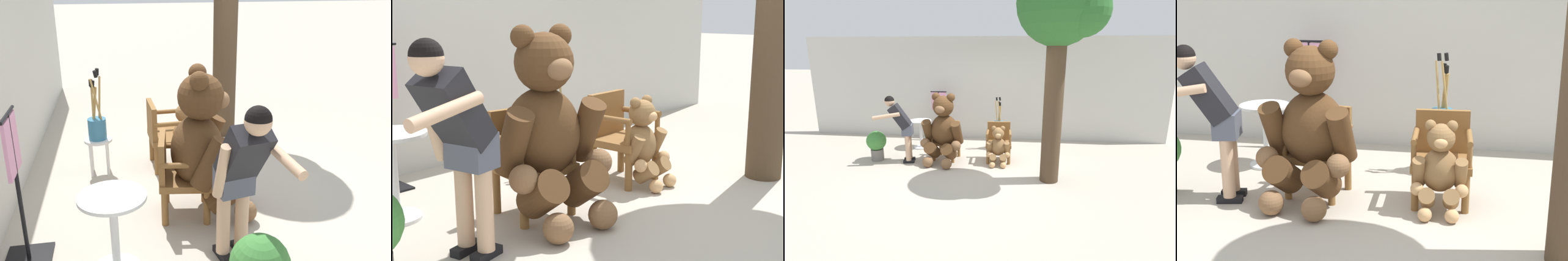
{
  "view_description": "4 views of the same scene",
  "coord_description": "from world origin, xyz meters",
  "views": [
    {
      "loc": [
        -4.58,
        1.17,
        2.42
      ],
      "look_at": [
        0.26,
        0.26,
        0.59
      ],
      "focal_mm": 40.0,
      "sensor_mm": 36.0,
      "label": 1
    },
    {
      "loc": [
        -3.47,
        -2.66,
        1.67
      ],
      "look_at": [
        0.01,
        0.48,
        0.61
      ],
      "focal_mm": 50.0,
      "sensor_mm": 36.0,
      "label": 2
    },
    {
      "loc": [
        0.97,
        -6.03,
        2.46
      ],
      "look_at": [
        0.24,
        0.03,
        0.83
      ],
      "focal_mm": 28.0,
      "sensor_mm": 36.0,
      "label": 3
    },
    {
      "loc": [
        0.88,
        -4.37,
        2.05
      ],
      "look_at": [
        -0.05,
        0.5,
        0.69
      ],
      "focal_mm": 50.0,
      "sensor_mm": 36.0,
      "label": 4
    }
  ],
  "objects": [
    {
      "name": "clothing_display_stand",
      "position": [
        -1.13,
        2.03,
        0.72
      ],
      "size": [
        0.44,
        0.4,
        1.36
      ],
      "color": "black",
      "rests_on": "ground"
    },
    {
      "name": "wooden_chair_right",
      "position": [
        0.6,
        0.59,
        0.46
      ],
      "size": [
        0.59,
        0.55,
        0.86
      ],
      "color": "brown",
      "rests_on": "ground"
    },
    {
      "name": "teddy_bear_small",
      "position": [
        0.61,
        0.3,
        0.42
      ],
      "size": [
        0.52,
        0.5,
        0.86
      ],
      "color": "olive",
      "rests_on": "ground"
    },
    {
      "name": "round_side_table",
      "position": [
        -1.43,
        1.26,
        0.45
      ],
      "size": [
        0.56,
        0.56,
        0.72
      ],
      "color": "silver",
      "rests_on": "ground"
    },
    {
      "name": "wooden_chair_left",
      "position": [
        -0.59,
        0.59,
        0.46
      ],
      "size": [
        0.63,
        0.6,
        0.86
      ],
      "color": "brown",
      "rests_on": "ground"
    },
    {
      "name": "back_wall",
      "position": [
        0.0,
        2.4,
        1.4
      ],
      "size": [
        10.0,
        0.16,
        2.8
      ],
      "primitive_type": "cube",
      "color": "beige",
      "rests_on": "ground"
    },
    {
      "name": "ground_plane",
      "position": [
        0.0,
        0.0,
        0.0
      ],
      "size": [
        60.0,
        60.0,
        0.0
      ],
      "primitive_type": "plane",
      "color": "#B2A899"
    },
    {
      "name": "teddy_bear_large",
      "position": [
        -0.62,
        0.33,
        0.76
      ],
      "size": [
        0.95,
        0.94,
        1.55
      ],
      "color": "#4C3019",
      "rests_on": "ground"
    },
    {
      "name": "white_stool",
      "position": [
        0.54,
        1.43,
        0.36
      ],
      "size": [
        0.34,
        0.34,
        0.46
      ],
      "color": "white",
      "rests_on": "ground"
    },
    {
      "name": "brush_bucket",
      "position": [
        0.54,
        1.43,
        0.65
      ],
      "size": [
        0.22,
        0.22,
        0.87
      ],
      "color": "teal",
      "rests_on": "white_stool"
    },
    {
      "name": "person_visitor",
      "position": [
        -1.53,
        0.21,
        0.9
      ],
      "size": [
        0.78,
        0.59,
        1.5
      ],
      "color": "black",
      "rests_on": "ground"
    }
  ]
}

